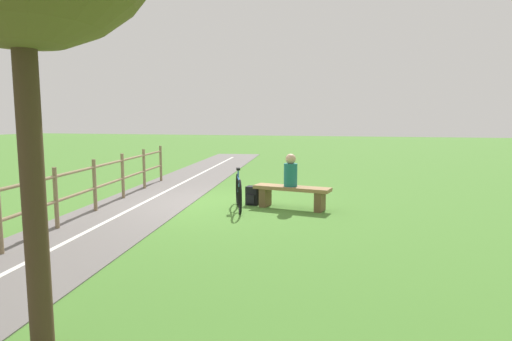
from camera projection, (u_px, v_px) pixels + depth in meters
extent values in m
plane|color=#477A2D|center=(207.00, 203.00, 10.50)|extent=(80.00, 80.00, 0.00)
cube|color=#66605E|center=(57.00, 247.00, 6.90)|extent=(6.64, 36.03, 0.02)
cube|color=silver|center=(57.00, 247.00, 6.90)|extent=(3.91, 31.78, 0.00)
cube|color=#937047|center=(292.00, 188.00, 9.84)|extent=(1.82, 0.77, 0.08)
cube|color=brown|center=(320.00, 202.00, 9.59)|extent=(0.23, 0.42, 0.43)
cube|color=brown|center=(265.00, 197.00, 10.15)|extent=(0.23, 0.42, 0.43)
cylinder|color=#1E6B66|center=(291.00, 175.00, 9.82)|extent=(0.36, 0.36, 0.52)
sphere|color=tan|center=(291.00, 159.00, 9.77)|extent=(0.24, 0.24, 0.24)
torus|color=black|center=(240.00, 197.00, 9.24)|extent=(0.29, 0.73, 0.76)
torus|color=black|center=(237.00, 190.00, 10.20)|extent=(0.29, 0.73, 0.76)
cylinder|color=#1E51A3|center=(239.00, 179.00, 9.68)|extent=(0.31, 0.79, 0.04)
cylinder|color=#1E51A3|center=(239.00, 187.00, 9.56)|extent=(0.23, 0.58, 0.35)
cylinder|color=#1E51A3|center=(238.00, 174.00, 9.82)|extent=(0.03, 0.03, 0.20)
cube|color=black|center=(238.00, 169.00, 9.80)|extent=(0.14, 0.22, 0.05)
cube|color=black|center=(253.00, 195.00, 10.32)|extent=(0.32, 0.27, 0.44)
cube|color=black|center=(251.00, 199.00, 10.20)|extent=(0.21, 0.06, 0.20)
cylinder|color=#847051|center=(161.00, 164.00, 14.09)|extent=(0.08, 0.08, 1.16)
cylinder|color=#847051|center=(144.00, 169.00, 12.57)|extent=(0.08, 0.08, 1.16)
cylinder|color=#847051|center=(123.00, 176.00, 11.05)|extent=(0.08, 0.08, 1.16)
cylinder|color=#847051|center=(95.00, 185.00, 9.52)|extent=(0.08, 0.08, 1.16)
cylinder|color=#847051|center=(56.00, 198.00, 8.00)|extent=(0.08, 0.08, 1.16)
cylinder|color=#847051|center=(76.00, 171.00, 8.71)|extent=(1.62, 10.69, 0.06)
cylinder|color=#847051|center=(77.00, 194.00, 8.77)|extent=(1.62, 10.69, 0.06)
cylinder|color=#473323|center=(32.00, 168.00, 3.70)|extent=(0.20, 0.20, 3.27)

